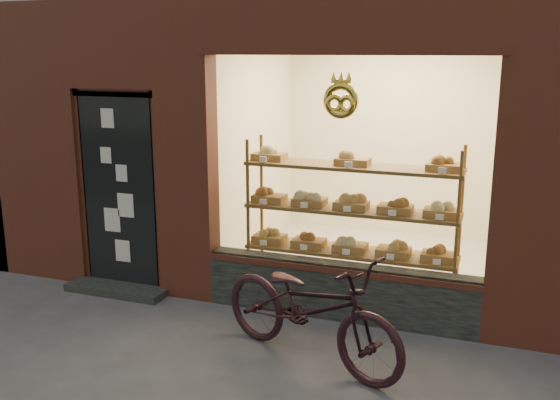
% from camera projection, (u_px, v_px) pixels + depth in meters
% --- Properties ---
extents(display_shelf, '(2.20, 0.45, 1.70)m').
position_uv_depth(display_shelf, '(351.00, 225.00, 6.43)').
color(display_shelf, brown).
rests_on(display_shelf, ground).
extents(bicycle, '(1.97, 1.28, 0.98)m').
position_uv_depth(bicycle, '(310.00, 307.00, 5.24)').
color(bicycle, black).
rests_on(bicycle, ground).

